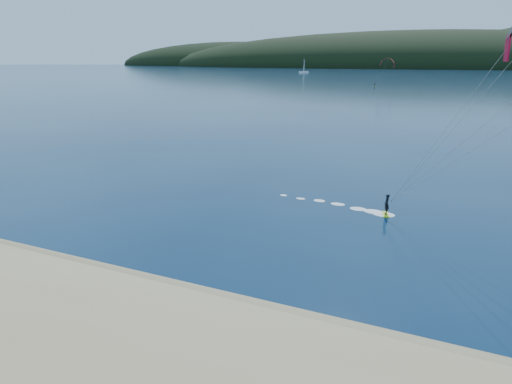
# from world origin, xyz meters

# --- Properties ---
(ground) EXTENTS (1800.00, 1800.00, 0.00)m
(ground) POSITION_xyz_m (0.00, 0.00, 0.00)
(ground) COLOR #081E3A
(ground) RESTS_ON ground
(wet_sand) EXTENTS (220.00, 2.50, 0.10)m
(wet_sand) POSITION_xyz_m (0.00, 4.50, 0.05)
(wet_sand) COLOR #856E4D
(wet_sand) RESTS_ON ground
(headland) EXTENTS (1200.00, 310.00, 140.00)m
(headland) POSITION_xyz_m (0.63, 745.28, 0.00)
(headland) COLOR black
(headland) RESTS_ON ground
(kitesurfer_far) EXTENTS (10.10, 8.32, 12.76)m
(kitesurfer_far) POSITION_xyz_m (-14.23, 201.98, 9.91)
(kitesurfer_far) COLOR #BDE21A
(kitesurfer_far) RESTS_ON ground
(sailboat) EXTENTS (9.59, 5.97, 13.35)m
(sailboat) POSITION_xyz_m (-115.61, 396.05, 0.98)
(sailboat) COLOR white
(sailboat) RESTS_ON ground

